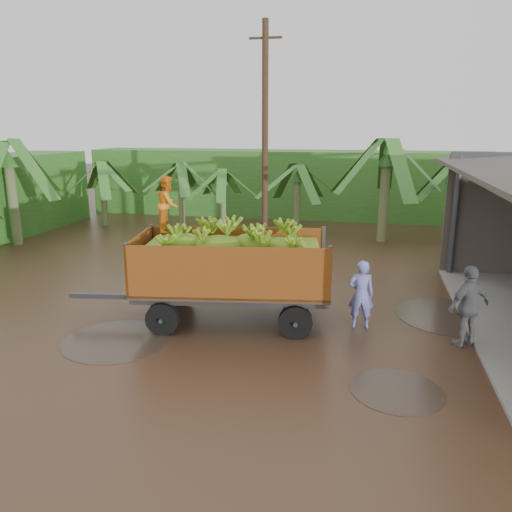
{
  "coord_description": "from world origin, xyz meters",
  "views": [
    {
      "loc": [
        2.39,
        -11.67,
        4.91
      ],
      "look_at": [
        -0.32,
        0.58,
        1.63
      ],
      "focal_mm": 35.0,
      "sensor_mm": 36.0,
      "label": 1
    }
  ],
  "objects": [
    {
      "name": "ground",
      "position": [
        0.0,
        0.0,
        0.0
      ],
      "size": [
        100.0,
        100.0,
        0.0
      ],
      "primitive_type": "plane",
      "color": "black",
      "rests_on": "ground"
    },
    {
      "name": "hedge_north",
      "position": [
        -2.0,
        16.0,
        1.8
      ],
      "size": [
        22.0,
        3.0,
        3.6
      ],
      "primitive_type": "cube",
      "color": "#2D661E",
      "rests_on": "ground"
    },
    {
      "name": "banana_trailer",
      "position": [
        -0.85,
        0.08,
        1.46
      ],
      "size": [
        6.84,
        3.05,
        3.69
      ],
      "rotation": [
        0.0,
        0.0,
        0.15
      ],
      "color": "#AC5818",
      "rests_on": "ground"
    },
    {
      "name": "man_blue",
      "position": [
        2.4,
        0.33,
        0.87
      ],
      "size": [
        0.68,
        0.49,
        1.74
      ],
      "primitive_type": "imported",
      "rotation": [
        0.0,
        0.0,
        3.26
      ],
      "color": "#7177CE",
      "rests_on": "ground"
    },
    {
      "name": "man_grey",
      "position": [
        4.8,
        -0.27,
        0.96
      ],
      "size": [
        1.19,
        1.02,
        1.91
      ],
      "primitive_type": "imported",
      "rotation": [
        0.0,
        0.0,
        3.75
      ],
      "color": "slate",
      "rests_on": "ground"
    },
    {
      "name": "utility_pole",
      "position": [
        -1.44,
        7.2,
        4.36
      ],
      "size": [
        1.2,
        0.24,
        8.61
      ],
      "color": "#47301E",
      "rests_on": "ground"
    },
    {
      "name": "banana_plants",
      "position": [
        -5.51,
        6.13,
        1.89
      ],
      "size": [
        23.99,
        20.47,
        4.45
      ],
      "color": "#2D661E",
      "rests_on": "ground"
    }
  ]
}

